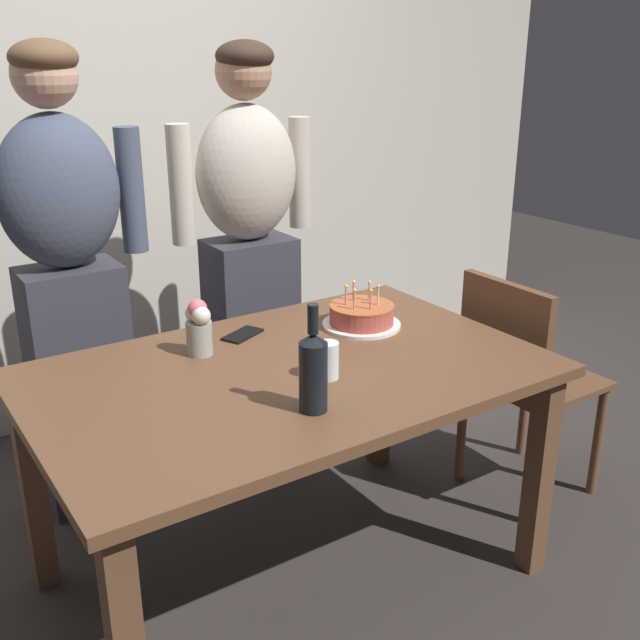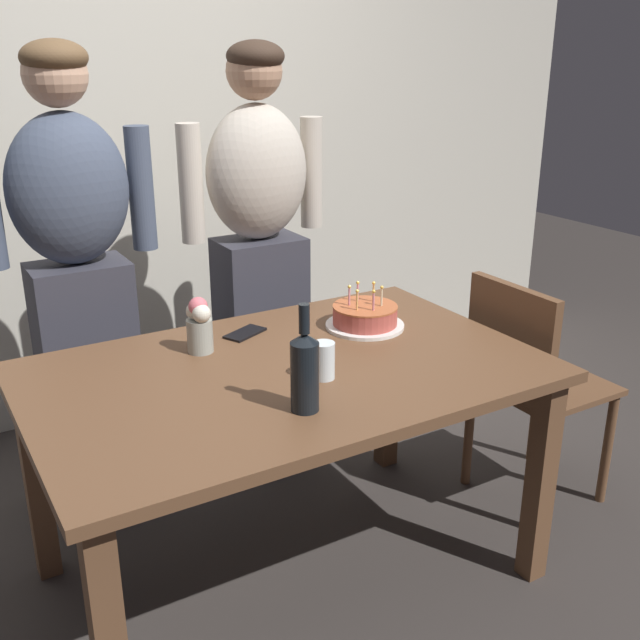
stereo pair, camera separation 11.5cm
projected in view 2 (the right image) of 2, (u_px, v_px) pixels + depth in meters
The scene contains 11 objects.
ground_plane at pixel (289, 572), 2.46m from camera, with size 10.00×10.00×0.00m, color #332D2B.
back_wall at pixel (117, 128), 3.26m from camera, with size 5.20×0.10×2.60m, color beige.
dining_table at pixel (286, 397), 2.23m from camera, with size 1.50×0.96×0.74m.
birthday_cake at pixel (365, 317), 2.50m from camera, with size 0.27×0.27×0.15m.
water_glass_near at pixel (324, 361), 2.11m from camera, with size 0.06×0.06×0.11m, color silver.
wine_bottle at pixel (305, 370), 1.90m from camera, with size 0.08×0.08×0.29m.
cell_phone at pixel (245, 333), 2.45m from camera, with size 0.14×0.07×0.01m, color black.
flower_vase at pixel (199, 323), 2.28m from camera, with size 0.08×0.09×0.18m.
person_man_bearded at pixel (78, 276), 2.62m from camera, with size 0.61×0.27×1.66m.
person_woman_cardigan at pixel (259, 250), 2.96m from camera, with size 0.61×0.27×1.66m.
dining_chair at pixel (527, 375), 2.68m from camera, with size 0.42×0.42×0.87m.
Camera 2 is at (-0.94, -1.79, 1.63)m, focal length 41.68 mm.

